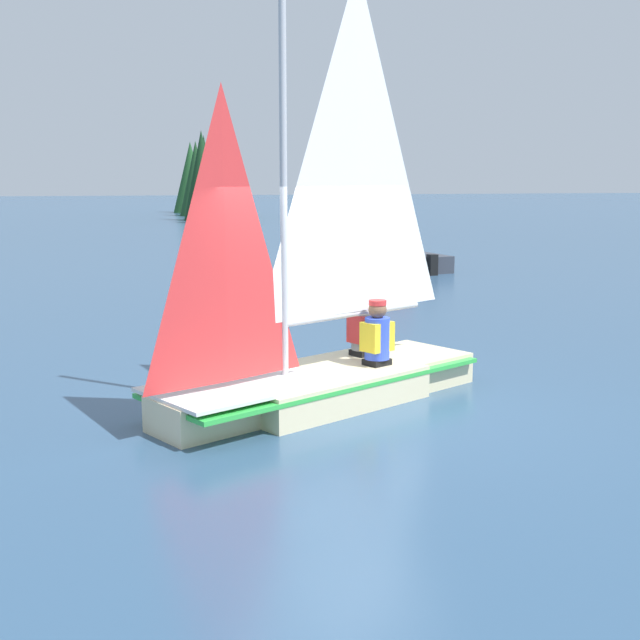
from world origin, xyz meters
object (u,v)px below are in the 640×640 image
at_px(sailboat_main, 322,339).
at_px(motorboat_distant, 387,253).
at_px(sailor_helm, 377,344).
at_px(sailor_crew, 363,336).

relative_size(sailboat_main, motorboat_distant, 1.01).
distance_m(sailboat_main, sailor_helm, 0.74).
bearing_deg(sailor_crew, sailor_helm, 62.79).
relative_size(sailboat_main, sailor_helm, 4.36).
bearing_deg(sailboat_main, sailor_helm, 162.07).
bearing_deg(motorboat_distant, sailor_crew, 150.41).
xyz_separation_m(sailor_helm, sailor_crew, (-0.56, 0.02, 0.00)).
bearing_deg(motorboat_distant, sailor_helm, 151.16).
distance_m(sailboat_main, motorboat_distant, 15.17).
relative_size(sailor_helm, motorboat_distant, 0.23).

